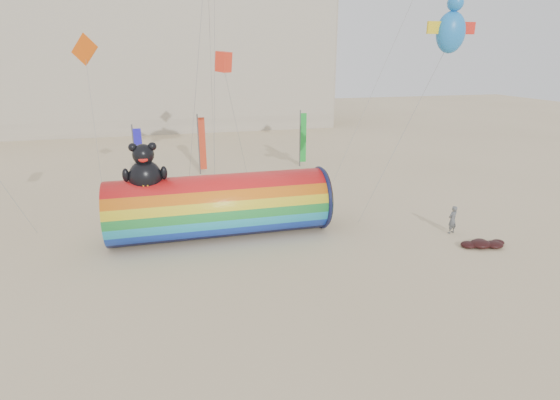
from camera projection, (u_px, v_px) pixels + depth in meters
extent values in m
plane|color=#CCB58C|center=(278.00, 253.00, 23.01)|extent=(160.00, 160.00, 0.00)
cube|color=#B7AD99|center=(109.00, 54.00, 59.26)|extent=(60.00, 15.00, 20.00)
cube|color=#28303D|center=(102.00, 50.00, 52.16)|extent=(59.50, 0.12, 17.00)
cylinder|color=red|center=(220.00, 206.00, 24.73)|extent=(12.25, 3.57, 3.57)
torus|color=#0F1438|center=(320.00, 197.00, 26.15)|extent=(0.25, 3.75, 3.75)
cylinder|color=black|center=(322.00, 197.00, 26.19)|extent=(0.06, 3.54, 3.54)
ellipsoid|color=black|center=(145.00, 177.00, 23.20)|extent=(1.75, 1.56, 1.84)
ellipsoid|color=gold|center=(145.00, 182.00, 22.71)|extent=(0.90, 0.39, 0.79)
sphere|color=black|center=(143.00, 155.00, 22.81)|extent=(1.12, 1.12, 1.12)
sphere|color=black|center=(133.00, 147.00, 22.57)|extent=(0.45, 0.45, 0.45)
sphere|color=black|center=(152.00, 146.00, 22.80)|extent=(0.45, 0.45, 0.45)
ellipsoid|color=red|center=(143.00, 159.00, 22.44)|extent=(0.49, 0.18, 0.31)
ellipsoid|color=black|center=(126.00, 175.00, 22.81)|extent=(0.37, 0.37, 0.74)
ellipsoid|color=black|center=(164.00, 173.00, 23.27)|extent=(0.37, 0.37, 0.74)
imported|color=#515558|center=(452.00, 220.00, 25.28)|extent=(0.70, 0.56, 1.67)
ellipsoid|color=#360C09|center=(480.00, 244.00, 23.57)|extent=(1.17, 0.99, 0.41)
ellipsoid|color=#360C09|center=(494.00, 245.00, 23.56)|extent=(0.99, 0.84, 0.34)
ellipsoid|color=#360C09|center=(469.00, 245.00, 23.58)|extent=(0.91, 0.77, 0.32)
ellipsoid|color=#360C09|center=(480.00, 242.00, 24.03)|extent=(0.78, 0.66, 0.27)
ellipsoid|color=#360C09|center=(498.00, 242.00, 23.97)|extent=(0.73, 0.62, 0.25)
cylinder|color=#59595E|center=(135.00, 160.00, 31.86)|extent=(0.10, 0.10, 5.20)
cube|color=#211BCB|center=(140.00, 159.00, 31.92)|extent=(0.56, 0.06, 4.50)
cylinder|color=#59595E|center=(199.00, 145.00, 37.38)|extent=(0.10, 0.10, 5.20)
cube|color=red|center=(202.00, 144.00, 37.44)|extent=(0.56, 0.06, 4.50)
cylinder|color=#59595E|center=(300.00, 139.00, 40.08)|extent=(0.10, 0.10, 5.20)
cube|color=green|center=(303.00, 138.00, 40.14)|extent=(0.56, 0.06, 4.50)
ellipsoid|color=blue|center=(451.00, 32.00, 21.03)|extent=(1.45, 1.13, 1.94)
cube|color=#FF361C|center=(224.00, 62.00, 27.80)|extent=(0.77, 0.77, 1.23)
cube|color=#EC560C|center=(85.00, 50.00, 24.72)|extent=(1.07, 0.06, 1.50)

